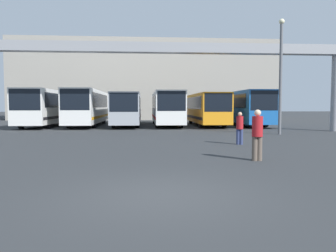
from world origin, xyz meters
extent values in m
plane|color=#2D3033|center=(0.00, 0.00, 0.00)|extent=(200.00, 200.00, 0.00)
cube|color=gray|center=(0.00, 42.50, 5.43)|extent=(36.11, 12.00, 10.86)
cylinder|color=gray|center=(13.91, 16.60, 2.82)|extent=(0.60, 0.60, 5.64)
cube|color=gray|center=(0.00, 16.60, 5.99)|extent=(28.42, 0.80, 0.70)
cube|color=silver|center=(-9.37, 23.91, 1.82)|extent=(2.54, 10.06, 2.94)
cube|color=black|center=(-9.37, 18.90, 2.37)|extent=(2.34, 0.06, 1.65)
cube|color=black|center=(-9.37, 23.91, 2.37)|extent=(2.57, 8.55, 1.24)
cube|color=black|center=(-9.37, 23.91, 0.88)|extent=(2.57, 9.56, 0.24)
cylinder|color=black|center=(-10.48, 21.09, 0.45)|extent=(0.28, 0.90, 0.90)
cylinder|color=black|center=(-8.26, 21.09, 0.45)|extent=(0.28, 0.90, 0.90)
cylinder|color=black|center=(-10.48, 26.72, 0.45)|extent=(0.28, 0.90, 0.90)
cylinder|color=black|center=(-8.26, 26.72, 0.45)|extent=(0.28, 0.90, 0.90)
cube|color=silver|center=(-5.62, 24.96, 1.83)|extent=(2.44, 12.16, 2.97)
cube|color=black|center=(-5.62, 18.90, 2.38)|extent=(2.24, 0.06, 1.66)
cube|color=black|center=(-5.62, 24.96, 2.38)|extent=(2.47, 10.34, 1.25)
cube|color=orange|center=(-5.62, 24.96, 0.88)|extent=(2.47, 11.55, 0.24)
cylinder|color=black|center=(-6.68, 21.55, 0.51)|extent=(0.28, 1.01, 1.01)
cylinder|color=black|center=(-4.56, 21.55, 0.51)|extent=(0.28, 1.01, 1.01)
cylinder|color=black|center=(-6.68, 28.36, 0.51)|extent=(0.28, 1.01, 1.01)
cylinder|color=black|center=(-4.56, 28.36, 0.51)|extent=(0.28, 1.01, 1.01)
cube|color=#999EA5|center=(-1.87, 24.94, 1.68)|extent=(2.41, 12.13, 2.66)
cube|color=black|center=(-1.87, 18.90, 2.17)|extent=(2.22, 0.06, 1.49)
cube|color=black|center=(-1.87, 24.94, 2.17)|extent=(2.44, 10.31, 1.12)
cube|color=black|center=(-1.87, 24.94, 0.83)|extent=(2.44, 11.52, 0.24)
cylinder|color=black|center=(-2.92, 21.54, 0.48)|extent=(0.28, 0.96, 0.96)
cylinder|color=black|center=(-0.83, 21.54, 0.48)|extent=(0.28, 0.96, 0.96)
cylinder|color=black|center=(-2.92, 28.33, 0.48)|extent=(0.28, 0.96, 0.96)
cylinder|color=black|center=(-0.83, 28.33, 0.48)|extent=(0.28, 0.96, 0.96)
cube|color=silver|center=(1.87, 24.62, 1.76)|extent=(2.46, 11.48, 2.82)
cube|color=black|center=(1.87, 18.90, 2.28)|extent=(2.26, 0.06, 1.58)
cube|color=black|center=(1.87, 24.62, 2.28)|extent=(2.49, 9.76, 1.18)
cube|color=red|center=(1.87, 24.62, 0.86)|extent=(2.49, 10.91, 0.24)
cylinder|color=black|center=(0.81, 21.40, 0.53)|extent=(0.28, 1.06, 1.06)
cylinder|color=black|center=(2.94, 21.40, 0.53)|extent=(0.28, 1.06, 1.06)
cylinder|color=black|center=(0.81, 27.83, 0.53)|extent=(0.28, 1.06, 1.06)
cylinder|color=black|center=(2.94, 27.83, 0.53)|extent=(0.28, 1.06, 1.06)
cube|color=orange|center=(5.62, 23.99, 1.68)|extent=(2.46, 10.24, 2.65)
cube|color=black|center=(5.62, 18.90, 2.16)|extent=(2.26, 0.06, 1.49)
cube|color=black|center=(5.62, 23.99, 2.16)|extent=(2.49, 8.70, 1.11)
cube|color=black|center=(5.62, 23.99, 0.83)|extent=(2.49, 9.72, 0.24)
cylinder|color=black|center=(4.55, 21.13, 0.45)|extent=(0.28, 0.90, 0.90)
cylinder|color=black|center=(6.69, 21.13, 0.45)|extent=(0.28, 0.90, 0.90)
cylinder|color=black|center=(4.55, 26.86, 0.45)|extent=(0.28, 0.90, 0.90)
cylinder|color=black|center=(6.69, 26.86, 0.45)|extent=(0.28, 0.90, 0.90)
cube|color=#1959A5|center=(9.37, 24.53, 1.79)|extent=(2.46, 11.30, 2.89)
cube|color=black|center=(9.37, 18.90, 2.33)|extent=(2.26, 0.06, 1.62)
cube|color=black|center=(9.37, 24.53, 2.33)|extent=(2.49, 9.61, 1.21)
cube|color=#1966B2|center=(9.37, 24.53, 0.87)|extent=(2.49, 10.74, 0.24)
cylinder|color=black|center=(8.30, 21.36, 0.48)|extent=(0.28, 0.97, 0.97)
cylinder|color=black|center=(10.44, 21.36, 0.48)|extent=(0.28, 0.97, 0.97)
cylinder|color=black|center=(8.30, 27.69, 0.48)|extent=(0.28, 0.97, 0.97)
cylinder|color=black|center=(10.44, 27.69, 0.48)|extent=(0.28, 0.97, 0.97)
cylinder|color=brown|center=(3.67, 4.13, 0.42)|extent=(0.19, 0.19, 0.84)
cylinder|color=brown|center=(3.50, 4.13, 0.42)|extent=(0.19, 0.19, 0.84)
cylinder|color=#A5191E|center=(3.58, 4.13, 1.19)|extent=(0.37, 0.37, 0.70)
sphere|color=beige|center=(3.58, 4.13, 1.66)|extent=(0.23, 0.23, 0.23)
cylinder|color=navy|center=(4.44, 8.80, 0.38)|extent=(0.17, 0.17, 0.76)
cylinder|color=navy|center=(4.30, 8.84, 0.38)|extent=(0.17, 0.17, 0.76)
cylinder|color=#A5191E|center=(4.37, 8.82, 1.07)|extent=(0.33, 0.33, 0.63)
sphere|color=tan|center=(4.37, 8.82, 1.49)|extent=(0.21, 0.21, 0.21)
cylinder|color=#595B60|center=(8.66, 14.18, 3.61)|extent=(0.20, 0.20, 7.22)
sphere|color=beige|center=(8.66, 14.18, 7.37)|extent=(0.36, 0.36, 0.36)
camera|label=1|loc=(-0.32, -6.84, 1.90)|focal=35.00mm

